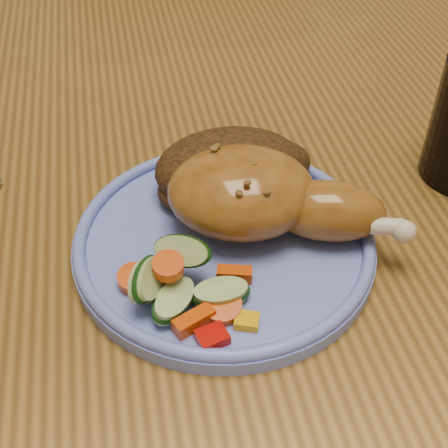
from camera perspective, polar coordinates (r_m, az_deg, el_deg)
The scene contains 7 objects.
dining_table at distance 0.60m, azimuth 7.40°, elevation -3.29°, with size 0.90×1.40×0.75m.
chair_far at distance 1.19m, azimuth -2.08°, elevation 12.40°, with size 0.42×0.42×0.91m.
plate at distance 0.48m, azimuth 0.00°, elevation -1.82°, with size 0.23×0.23×0.01m, color #6377D5.
plate_rim at distance 0.48m, azimuth 0.00°, elevation -0.88°, with size 0.23×0.23×0.01m, color #6377D5.
chicken_leg at distance 0.47m, azimuth 3.52°, elevation 2.53°, with size 0.18×0.12×0.06m.
rice_pilaf at distance 0.51m, azimuth 0.82°, elevation 5.06°, with size 0.13×0.09×0.05m.
vegetable_pile at distance 0.43m, azimuth -4.02°, elevation -5.53°, with size 0.10×0.09×0.05m.
Camera 1 is at (-0.15, -0.39, 1.10)m, focal length 50.00 mm.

